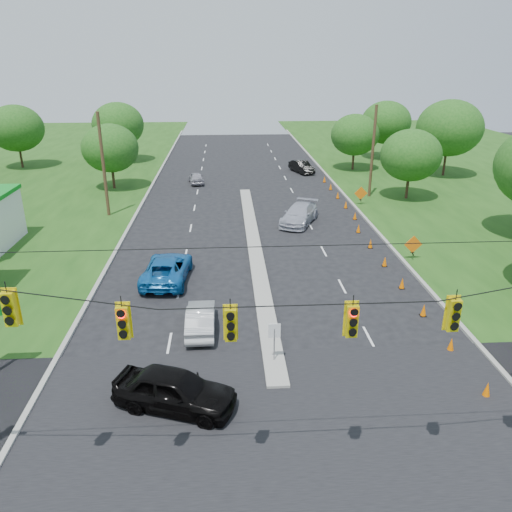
{
  "coord_description": "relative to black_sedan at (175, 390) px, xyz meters",
  "views": [
    {
      "loc": [
        -2.06,
        -13.49,
        13.12
      ],
      "look_at": [
        -0.43,
        12.39,
        2.8
      ],
      "focal_mm": 35.0,
      "sensor_mm": 36.0,
      "label": 1
    }
  ],
  "objects": [
    {
      "name": "work_sign_2",
      "position": [
        15.05,
        28.89,
        0.25
      ],
      "size": [
        1.27,
        0.58,
        1.37
      ],
      "color": "black",
      "rests_on": "ground"
    },
    {
      "name": "tree_6",
      "position": [
        -11.75,
        51.89,
        4.11
      ],
      "size": [
        6.72,
        6.72,
        7.84
      ],
      "color": "black",
      "rests_on": "ground"
    },
    {
      "name": "cone_7",
      "position": [
        13.43,
        24.39,
        -0.49
      ],
      "size": [
        0.32,
        0.32,
        0.7
      ],
      "primitive_type": "cone",
      "color": "#F56800",
      "rests_on": "ground"
    },
    {
      "name": "dark_car_receding",
      "position": [
        11.6,
        43.73,
        -0.12
      ],
      "size": [
        2.88,
        4.66,
        1.45
      ],
      "primitive_type": "imported",
      "rotation": [
        0.0,
        0.0,
        0.33
      ],
      "color": "black",
      "rests_on": "ground"
    },
    {
      "name": "tree_4",
      "position": [
        -23.75,
        48.89,
        4.11
      ],
      "size": [
        6.72,
        6.72,
        7.84
      ],
      "color": "black",
      "rests_on": "ground"
    },
    {
      "name": "tree_12",
      "position": [
        18.25,
        44.89,
        3.49
      ],
      "size": [
        5.88,
        5.88,
        6.86
      ],
      "color": "black",
      "rests_on": "ground"
    },
    {
      "name": "cone_8",
      "position": [
        13.43,
        27.89,
        -0.49
      ],
      "size": [
        0.32,
        0.32,
        0.7
      ],
      "primitive_type": "cone",
      "color": "#F56800",
      "rests_on": "ground"
    },
    {
      "name": "cross_street",
      "position": [
        4.25,
        -3.11,
        -0.84
      ],
      "size": [
        160.0,
        14.0,
        0.02
      ],
      "primitive_type": "cube",
      "color": "black",
      "rests_on": "ground"
    },
    {
      "name": "cone_1",
      "position": [
        12.83,
        3.39,
        -0.49
      ],
      "size": [
        0.32,
        0.32,
        0.7
      ],
      "primitive_type": "cone",
      "color": "#F56800",
      "rests_on": "ground"
    },
    {
      "name": "silver_car_oncoming",
      "position": [
        -1.04,
        38.79,
        -0.21
      ],
      "size": [
        2.02,
        3.89,
        1.27
      ],
      "primitive_type": "imported",
      "rotation": [
        0.0,
        0.0,
        3.29
      ],
      "color": "#9C99A3",
      "rests_on": "ground"
    },
    {
      "name": "blue_pickup",
      "position": [
        -1.59,
        12.53,
        -0.05
      ],
      "size": [
        3.08,
        5.92,
        1.59
      ],
      "primitive_type": "imported",
      "rotation": [
        0.0,
        0.0,
        3.06
      ],
      "color": "#125FA9",
      "rests_on": "ground"
    },
    {
      "name": "tree_5",
      "position": [
        -9.75,
        36.89,
        3.49
      ],
      "size": [
        5.88,
        5.88,
        6.86
      ],
      "color": "black",
      "rests_on": "ground"
    },
    {
      "name": "work_sign_1",
      "position": [
        15.05,
        14.89,
        0.25
      ],
      "size": [
        1.27,
        0.58,
        1.37
      ],
      "color": "black",
      "rests_on": "ground"
    },
    {
      "name": "utility_pole_far_left",
      "position": [
        -8.25,
        26.89,
        3.66
      ],
      "size": [
        0.28,
        0.28,
        9.0
      ],
      "primitive_type": "cylinder",
      "color": "#422D1C",
      "rests_on": "ground"
    },
    {
      "name": "median",
      "position": [
        4.25,
        17.89,
        -0.84
      ],
      "size": [
        1.0,
        34.0,
        0.18
      ],
      "primitive_type": "cube",
      "color": "gray",
      "rests_on": "ground"
    },
    {
      "name": "cone_4",
      "position": [
        12.83,
        13.89,
        -0.49
      ],
      "size": [
        0.32,
        0.32,
        0.7
      ],
      "primitive_type": "cone",
      "color": "#F56800",
      "rests_on": "ground"
    },
    {
      "name": "signal_span",
      "position": [
        4.2,
        -4.11,
        4.13
      ],
      "size": [
        25.6,
        0.32,
        9.0
      ],
      "color": "#422D1C",
      "rests_on": "ground"
    },
    {
      "name": "curb_right",
      "position": [
        14.35,
        26.89,
        -0.84
      ],
      "size": [
        0.25,
        110.0,
        0.16
      ],
      "primitive_type": "cube",
      "color": "gray",
      "rests_on": "ground"
    },
    {
      "name": "cone_9",
      "position": [
        13.43,
        31.39,
        -0.49
      ],
      "size": [
        0.32,
        0.32,
        0.7
      ],
      "primitive_type": "cone",
      "color": "#F56800",
      "rests_on": "ground"
    },
    {
      "name": "ground",
      "position": [
        4.25,
        -3.11,
        -0.84
      ],
      "size": [
        160.0,
        160.0,
        0.0
      ],
      "primitive_type": "plane",
      "color": "black",
      "rests_on": "ground"
    },
    {
      "name": "cone_0",
      "position": [
        12.83,
        -0.11,
        -0.49
      ],
      "size": [
        0.32,
        0.32,
        0.7
      ],
      "primitive_type": "cone",
      "color": "#F56800",
      "rests_on": "ground"
    },
    {
      "name": "tree_9",
      "position": [
        20.25,
        30.89,
        3.49
      ],
      "size": [
        5.88,
        5.88,
        6.86
      ],
      "color": "black",
      "rests_on": "ground"
    },
    {
      "name": "cone_3",
      "position": [
        12.83,
        10.39,
        -0.49
      ],
      "size": [
        0.32,
        0.32,
        0.7
      ],
      "primitive_type": "cone",
      "color": "#F56800",
      "rests_on": "ground"
    },
    {
      "name": "cone_5",
      "position": [
        12.83,
        17.39,
        -0.49
      ],
      "size": [
        0.32,
        0.32,
        0.7
      ],
      "primitive_type": "cone",
      "color": "#F56800",
      "rests_on": "ground"
    },
    {
      "name": "white_sedan",
      "position": [
        0.77,
        6.1,
        -0.17
      ],
      "size": [
        1.45,
        4.09,
        1.34
      ],
      "primitive_type": "imported",
      "rotation": [
        0.0,
        0.0,
        3.15
      ],
      "color": "#B7B7B7",
      "rests_on": "ground"
    },
    {
      "name": "cone_10",
      "position": [
        13.43,
        34.89,
        -0.49
      ],
      "size": [
        0.32,
        0.32,
        0.7
      ],
      "primitive_type": "cone",
      "color": "#F56800",
      "rests_on": "ground"
    },
    {
      "name": "silver_car_far",
      "position": [
        8.4,
        23.61,
        -0.05
      ],
      "size": [
        4.32,
        5.93,
        1.6
      ],
      "primitive_type": "imported",
      "rotation": [
        0.0,
        0.0,
        -0.43
      ],
      "color": "#AAACBB",
      "rests_on": "ground"
    },
    {
      "name": "cone_11",
      "position": [
        13.43,
        38.39,
        -0.49
      ],
      "size": [
        0.32,
        0.32,
        0.7
      ],
      "primitive_type": "cone",
      "color": "#F56800",
      "rests_on": "ground"
    },
    {
      "name": "utility_pole_far_right",
      "position": [
        16.75,
        31.89,
        3.66
      ],
      "size": [
        0.28,
        0.28,
        9.0
      ],
      "primitive_type": "cylinder",
      "color": "#422D1C",
      "rests_on": "ground"
    },
    {
      "name": "black_sedan",
      "position": [
        0.0,
        0.0,
        0.0
      ],
      "size": [
        5.33,
        3.51,
        1.69
      ],
      "primitive_type": "imported",
      "rotation": [
        0.0,
        0.0,
        1.23
      ],
      "color": "black",
      "rests_on": "ground"
    },
    {
      "name": "tree_11",
      "position": [
        24.25,
        51.89,
        4.11
      ],
      "size": [
        6.72,
        6.72,
        7.84
      ],
      "color": "black",
      "rests_on": "ground"
    },
    {
      "name": "tree_10",
      "position": [
        28.25,
        40.89,
        4.73
      ],
      "size": [
        7.56,
        7.56,
        8.82
      ],
      "color": "black",
      "rests_on": "ground"
    },
    {
      "name": "cone_2",
      "position": [
        12.83,
        6.89,
        -0.49
      ],
      "size": [
        0.32,
        0.32,
        0.7
      ],
      "primitive_type": "cone",
      "color": "#F56800",
      "rests_on": "ground"
    },
    {
      "name": "curb_left",
      "position": [
        -5.85,
        26.89,
        -0.84
      ],
      "size": [
        0.25,
        110.0,
        0.16
      ],
      "primitive_type": "cube",
      "color": "gray",
      "rests_on": "ground"
    },
    {
      "name": "median_sign",
      "position": [
        4.25,
        2.89,
        0.62
      ],
      "size": [
        0.55,
        0.06,
        2.05
      ],
      "color": "gray",
      "rests_on": "ground"
    },
    {
      "name": "cone_6",
      "position": [
        12.83,
        20.89,
        -0.49
      ],
      "size": [
        0.32,
        0.32,
        0.7
      ],
      "primitive_type": "cone",
      "color": "#F56800",
      "rests_on": "ground"
    }
  ]
}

